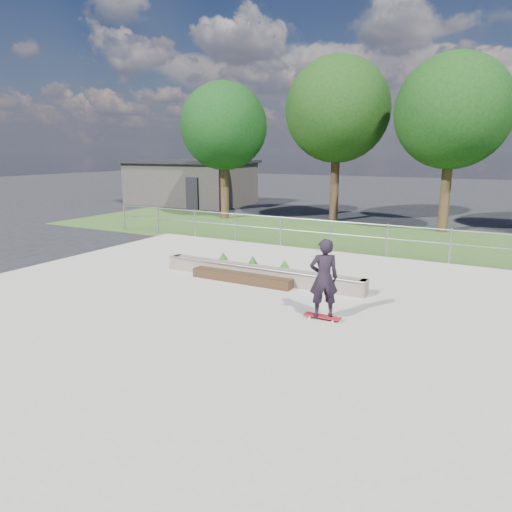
# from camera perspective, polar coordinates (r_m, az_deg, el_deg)

# --- Properties ---
(ground) EXTENTS (120.00, 120.00, 0.00)m
(ground) POSITION_cam_1_polar(r_m,az_deg,el_deg) (10.25, -5.05, -7.54)
(ground) COLOR black
(ground) RESTS_ON ground
(grass_verge) EXTENTS (30.00, 8.00, 0.02)m
(grass_verge) POSITION_cam_1_polar(r_m,az_deg,el_deg) (20.03, 12.61, 2.36)
(grass_verge) COLOR #2F4E1F
(grass_verge) RESTS_ON ground
(concrete_slab) EXTENTS (15.00, 15.00, 0.06)m
(concrete_slab) POSITION_cam_1_polar(r_m,az_deg,el_deg) (10.24, -5.05, -7.39)
(concrete_slab) COLOR #A19B8F
(concrete_slab) RESTS_ON ground
(fence) EXTENTS (20.06, 0.06, 1.20)m
(fence) POSITION_cam_1_polar(r_m,az_deg,el_deg) (16.61, 9.35, 3.03)
(fence) COLOR #9C9FA4
(fence) RESTS_ON ground
(building) EXTENTS (8.40, 5.40, 3.00)m
(building) POSITION_cam_1_polar(r_m,az_deg,el_deg) (32.45, -8.20, 9.15)
(building) COLOR #312E2B
(building) RESTS_ON ground
(tree_far_left) EXTENTS (4.55, 4.55, 7.15)m
(tree_far_left) POSITION_cam_1_polar(r_m,az_deg,el_deg) (24.90, -4.06, 15.84)
(tree_far_left) COLOR #342214
(tree_far_left) RESTS_ON ground
(tree_mid_left) EXTENTS (5.25, 5.25, 8.25)m
(tree_mid_left) POSITION_cam_1_polar(r_m,az_deg,el_deg) (24.36, 10.14, 17.52)
(tree_mid_left) COLOR black
(tree_mid_left) RESTS_ON ground
(tree_mid_right) EXTENTS (4.90, 4.90, 7.70)m
(tree_mid_right) POSITION_cam_1_polar(r_m,az_deg,el_deg) (22.16, 23.37, 16.20)
(tree_mid_right) COLOR #322414
(tree_mid_right) RESTS_ON ground
(grind_ledge) EXTENTS (6.00, 0.44, 0.43)m
(grind_ledge) POSITION_cam_1_polar(r_m,az_deg,el_deg) (12.69, 0.49, -2.20)
(grind_ledge) COLOR #695D4D
(grind_ledge) RESTS_ON concrete_slab
(planter_bed) EXTENTS (3.00, 1.20, 0.61)m
(planter_bed) POSITION_cam_1_polar(r_m,az_deg,el_deg) (12.92, -0.84, -2.01)
(planter_bed) COLOR black
(planter_bed) RESTS_ON concrete_slab
(skateboarder) EXTENTS (0.80, 0.66, 1.77)m
(skateboarder) POSITION_cam_1_polar(r_m,az_deg,el_deg) (9.69, 8.47, -2.78)
(skateboarder) COLOR silver
(skateboarder) RESTS_ON concrete_slab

